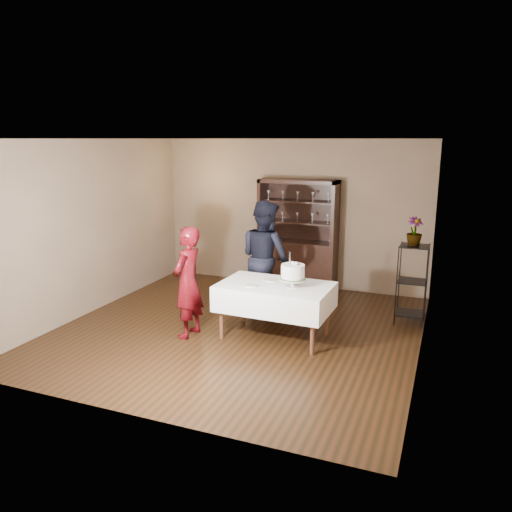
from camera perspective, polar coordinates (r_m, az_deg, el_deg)
The scene contains 14 objects.
floor at distance 7.31m, azimuth -2.02°, elevation -8.39°, with size 5.00×5.00×0.00m, color black.
ceiling at distance 6.80m, azimuth -2.21°, elevation 13.27°, with size 5.00×5.00×0.00m, color silver.
back_wall at distance 9.24m, azimuth 4.12°, elevation 4.84°, with size 5.00×0.02×2.70m, color brown.
wall_left at distance 8.24m, azimuth -18.28°, elevation 3.18°, with size 0.02×5.00×2.70m, color brown.
wall_right at distance 6.38m, azimuth 18.95°, elevation 0.32°, with size 0.02×5.00×2.70m, color brown.
china_hutch at distance 9.08m, azimuth 4.78°, elevation 0.27°, with size 1.40×0.48×2.00m.
plant_etagere at distance 7.72m, azimuth 17.41°, elevation -2.74°, with size 0.42×0.42×1.20m.
cake_table at distance 6.87m, azimuth 2.20°, elevation -4.70°, with size 1.55×0.99×0.76m.
woman at distance 6.92m, azimuth -7.79°, elevation -2.98°, with size 0.57×0.37×1.55m, color #37050E.
man at distance 7.75m, azimuth 1.06°, elevation -0.17°, with size 0.87×0.68×1.80m, color black.
cake at distance 6.66m, azimuth 4.23°, elevation -1.95°, with size 0.35×0.35×0.49m.
plate_near at distance 6.74m, azimuth -0.51°, elevation -3.39°, with size 0.18×0.18×0.01m, color silver.
plate_far at distance 7.00m, azimuth 1.64°, elevation -2.75°, with size 0.18×0.18×0.01m, color silver.
potted_plant at distance 7.56m, azimuth 17.66°, elevation 2.70°, with size 0.23×0.23×0.41m, color #41632F.
Camera 1 is at (2.73, -6.23, 2.70)m, focal length 35.00 mm.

